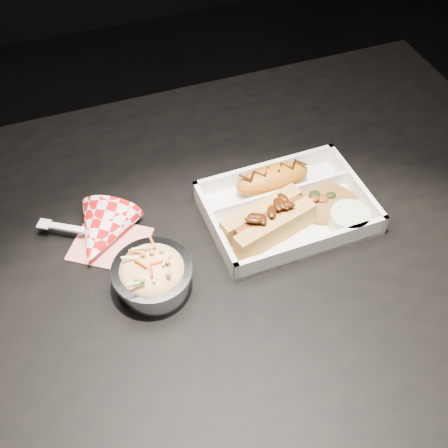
{
  "coord_description": "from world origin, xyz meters",
  "views": [
    {
      "loc": [
        -0.15,
        -0.5,
        1.42
      ],
      "look_at": [
        0.03,
        -0.01,
        0.81
      ],
      "focal_mm": 45.0,
      "sensor_mm": 36.0,
      "label": 1
    }
  ],
  "objects": [
    {
      "name": "floor",
      "position": [
        0.0,
        0.0,
        -0.03
      ],
      "size": [
        4.0,
        4.0,
        0.05
      ],
      "primitive_type": "cube",
      "color": "black",
      "rests_on": "ground"
    },
    {
      "name": "hotdog",
      "position": [
        0.1,
        -0.01,
        0.78
      ],
      "size": [
        0.15,
        0.09,
        0.06
      ],
      "rotation": [
        0.0,
        0.0,
        0.27
      ],
      "color": "#C18E42",
      "rests_on": "food_tray"
    },
    {
      "name": "napkin_fork",
      "position": [
        -0.14,
        0.07,
        0.77
      ],
      "size": [
        0.17,
        0.15,
        0.1
      ],
      "rotation": [
        0.0,
        0.0,
        -0.56
      ],
      "color": "red",
      "rests_on": "dining_table"
    },
    {
      "name": "foil_coleslaw_cup",
      "position": [
        -0.09,
        -0.04,
        0.78
      ],
      "size": [
        0.11,
        0.11,
        0.07
      ],
      "color": "silver",
      "rests_on": "dining_table"
    },
    {
      "name": "dining_table",
      "position": [
        0.0,
        0.0,
        0.66
      ],
      "size": [
        1.2,
        0.8,
        0.75
      ],
      "color": "black",
      "rests_on": "ground"
    },
    {
      "name": "fried_pastry",
      "position": [
        0.14,
        0.08,
        0.78
      ],
      "size": [
        0.13,
        0.05,
        0.04
      ],
      "primitive_type": "ellipsoid",
      "rotation": [
        0.0,
        0.0,
        0.02
      ],
      "color": "#C36B13",
      "rests_on": "food_tray"
    },
    {
      "name": "cupcake_liner",
      "position": [
        0.22,
        -0.04,
        0.77
      ],
      "size": [
        0.06,
        0.06,
        0.03
      ],
      "primitive_type": "cylinder",
      "color": "beige",
      "rests_on": "food_tray"
    },
    {
      "name": "food_tray",
      "position": [
        0.15,
        0.02,
        0.76
      ],
      "size": [
        0.25,
        0.19,
        0.04
      ],
      "rotation": [
        0.0,
        0.0,
        0.02
      ],
      "color": "white",
      "rests_on": "dining_table"
    },
    {
      "name": "fried_rice_mound",
      "position": [
        0.21,
        0.01,
        0.77
      ],
      "size": [
        0.1,
        0.09,
        0.03
      ],
      "primitive_type": "ellipsoid",
      "rotation": [
        0.0,
        0.0,
        0.02
      ],
      "color": "#955F2B",
      "rests_on": "food_tray"
    }
  ]
}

